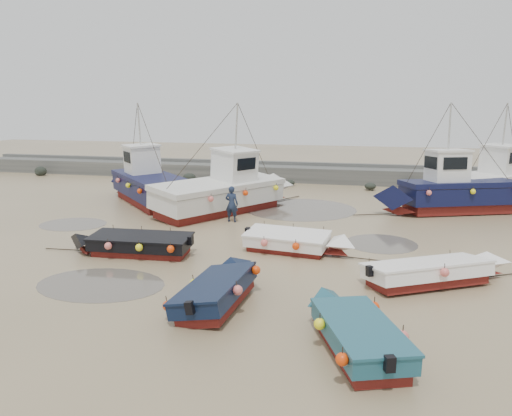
% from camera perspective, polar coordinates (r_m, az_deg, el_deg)
% --- Properties ---
extents(ground, '(120.00, 120.00, 0.00)m').
position_cam_1_polar(ground, '(19.87, -3.72, -6.21)').
color(ground, tan).
rests_on(ground, ground).
extents(seawall, '(60.00, 4.92, 1.50)m').
position_cam_1_polar(seawall, '(40.75, 5.94, 3.88)').
color(seawall, '#605F5B').
rests_on(seawall, ground).
extents(puddle_a, '(4.56, 4.56, 0.01)m').
position_cam_1_polar(puddle_a, '(18.29, -17.32, -8.32)').
color(puddle_a, '#585148').
rests_on(puddle_a, ground).
extents(puddle_b, '(3.21, 3.21, 0.01)m').
position_cam_1_polar(puddle_b, '(23.12, 14.09, -3.96)').
color(puddle_b, '#585148').
rests_on(puddle_b, ground).
extents(puddle_c, '(3.50, 3.50, 0.01)m').
position_cam_1_polar(puddle_c, '(27.73, -20.17, -1.75)').
color(puddle_c, '#585148').
rests_on(puddle_c, ground).
extents(puddle_d, '(6.64, 6.64, 0.01)m').
position_cam_1_polar(puddle_d, '(29.97, 5.11, -0.11)').
color(puddle_d, '#585148').
rests_on(puddle_d, ground).
extents(dinghy_1, '(2.22, 5.99, 1.43)m').
position_cam_1_polar(dinghy_1, '(15.82, -3.86, -8.86)').
color(dinghy_1, maroon).
rests_on(dinghy_1, ground).
extents(dinghy_2, '(3.08, 5.56, 1.43)m').
position_cam_1_polar(dinghy_2, '(13.26, 11.19, -13.23)').
color(dinghy_2, maroon).
rests_on(dinghy_2, ground).
extents(dinghy_3, '(6.10, 4.19, 1.43)m').
position_cam_1_polar(dinghy_3, '(18.40, 19.99, -6.63)').
color(dinghy_3, maroon).
rests_on(dinghy_3, ground).
extents(dinghy_4, '(6.57, 2.30, 1.43)m').
position_cam_1_polar(dinghy_4, '(21.36, -13.93, -3.75)').
color(dinghy_4, maroon).
rests_on(dinghy_4, ground).
extents(dinghy_5, '(5.78, 2.36, 1.43)m').
position_cam_1_polar(dinghy_5, '(21.07, 4.55, -3.62)').
color(dinghy_5, maroon).
rests_on(dinghy_5, ground).
extents(cabin_boat_0, '(8.44, 8.70, 6.22)m').
position_cam_1_polar(cabin_boat_0, '(32.61, -12.46, 2.96)').
color(cabin_boat_0, maroon).
rests_on(cabin_boat_0, ground).
extents(cabin_boat_1, '(7.07, 10.45, 6.22)m').
position_cam_1_polar(cabin_boat_1, '(29.00, -3.38, 2.13)').
color(cabin_boat_1, maroon).
rests_on(cabin_boat_1, ground).
extents(cabin_boat_2, '(9.40, 5.20, 6.22)m').
position_cam_1_polar(cabin_boat_2, '(30.62, 21.34, 1.95)').
color(cabin_boat_2, maroon).
rests_on(cabin_boat_2, ground).
extents(cabin_boat_3, '(6.97, 8.04, 6.22)m').
position_cam_1_polar(cabin_boat_3, '(35.47, 25.71, 2.85)').
color(cabin_boat_3, maroon).
rests_on(cabin_boat_3, ground).
extents(person, '(0.72, 0.48, 1.93)m').
position_cam_1_polar(person, '(26.64, -2.78, -1.57)').
color(person, '#1B253E').
rests_on(person, ground).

